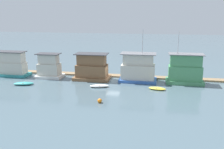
{
  "coord_description": "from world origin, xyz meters",
  "views": [
    {
      "loc": [
        7.84,
        -43.88,
        12.47
      ],
      "look_at": [
        0.0,
        -1.0,
        1.4
      ],
      "focal_mm": 40.0,
      "sensor_mm": 36.0,
      "label": 1
    }
  ],
  "objects_px": {
    "houseboat_white": "(49,67)",
    "dinghy_teal": "(24,83)",
    "houseboat_blue": "(138,69)",
    "houseboat_green": "(185,70)",
    "houseboat_brown": "(92,68)",
    "dinghy_yellow": "(157,88)",
    "houseboat_teal": "(11,65)",
    "dinghy_white": "(99,86)",
    "buoy_orange": "(100,101)"
  },
  "relations": [
    {
      "from": "dinghy_teal",
      "to": "buoy_orange",
      "type": "bearing_deg",
      "value": -22.4
    },
    {
      "from": "houseboat_blue",
      "to": "houseboat_teal",
      "type": "bearing_deg",
      "value": -179.08
    },
    {
      "from": "houseboat_blue",
      "to": "houseboat_green",
      "type": "xyz_separation_m",
      "value": [
        8.28,
        0.11,
        0.08
      ]
    },
    {
      "from": "dinghy_yellow",
      "to": "buoy_orange",
      "type": "xyz_separation_m",
      "value": [
        -7.9,
        -7.62,
        0.11
      ]
    },
    {
      "from": "houseboat_teal",
      "to": "houseboat_brown",
      "type": "distance_m",
      "value": 16.5
    },
    {
      "from": "dinghy_teal",
      "to": "buoy_orange",
      "type": "height_order",
      "value": "buoy_orange"
    },
    {
      "from": "buoy_orange",
      "to": "dinghy_yellow",
      "type": "bearing_deg",
      "value": 43.95
    },
    {
      "from": "houseboat_teal",
      "to": "dinghy_white",
      "type": "height_order",
      "value": "houseboat_teal"
    },
    {
      "from": "houseboat_teal",
      "to": "houseboat_green",
      "type": "height_order",
      "value": "houseboat_green"
    },
    {
      "from": "houseboat_green",
      "to": "dinghy_yellow",
      "type": "height_order",
      "value": "houseboat_green"
    },
    {
      "from": "houseboat_teal",
      "to": "houseboat_green",
      "type": "bearing_deg",
      "value": 0.88
    },
    {
      "from": "buoy_orange",
      "to": "houseboat_white",
      "type": "bearing_deg",
      "value": 137.08
    },
    {
      "from": "houseboat_teal",
      "to": "dinghy_yellow",
      "type": "relative_size",
      "value": 2.35
    },
    {
      "from": "houseboat_white",
      "to": "dinghy_teal",
      "type": "bearing_deg",
      "value": -112.43
    },
    {
      "from": "houseboat_white",
      "to": "houseboat_green",
      "type": "distance_m",
      "value": 25.36
    },
    {
      "from": "dinghy_teal",
      "to": "houseboat_blue",
      "type": "bearing_deg",
      "value": 17.07
    },
    {
      "from": "houseboat_brown",
      "to": "houseboat_blue",
      "type": "distance_m",
      "value": 8.61
    },
    {
      "from": "dinghy_yellow",
      "to": "houseboat_brown",
      "type": "bearing_deg",
      "value": 160.48
    },
    {
      "from": "houseboat_blue",
      "to": "dinghy_teal",
      "type": "relative_size",
      "value": 2.57
    },
    {
      "from": "houseboat_green",
      "to": "buoy_orange",
      "type": "distance_m",
      "value": 17.73
    },
    {
      "from": "houseboat_brown",
      "to": "dinghy_yellow",
      "type": "xyz_separation_m",
      "value": [
        12.16,
        -4.31,
        -1.96
      ]
    },
    {
      "from": "houseboat_white",
      "to": "houseboat_teal",
      "type": "bearing_deg",
      "value": -179.43
    },
    {
      "from": "houseboat_brown",
      "to": "houseboat_green",
      "type": "bearing_deg",
      "value": 1.18
    },
    {
      "from": "houseboat_blue",
      "to": "buoy_orange",
      "type": "bearing_deg",
      "value": -109.65
    },
    {
      "from": "dinghy_white",
      "to": "dinghy_teal",
      "type": "bearing_deg",
      "value": -175.93
    },
    {
      "from": "houseboat_blue",
      "to": "dinghy_yellow",
      "type": "xyz_separation_m",
      "value": [
        3.56,
        -4.55,
        -2.13
      ]
    },
    {
      "from": "houseboat_brown",
      "to": "dinghy_white",
      "type": "bearing_deg",
      "value": -62.0
    },
    {
      "from": "dinghy_white",
      "to": "buoy_orange",
      "type": "bearing_deg",
      "value": -76.48
    },
    {
      "from": "houseboat_brown",
      "to": "dinghy_teal",
      "type": "bearing_deg",
      "value": -152.1
    },
    {
      "from": "houseboat_teal",
      "to": "houseboat_brown",
      "type": "bearing_deg",
      "value": 0.57
    },
    {
      "from": "houseboat_brown",
      "to": "dinghy_teal",
      "type": "xyz_separation_m",
      "value": [
        -10.8,
        -5.72,
        -1.91
      ]
    },
    {
      "from": "houseboat_white",
      "to": "dinghy_white",
      "type": "relative_size",
      "value": 1.53
    },
    {
      "from": "houseboat_white",
      "to": "dinghy_white",
      "type": "distance_m",
      "value": 12.1
    },
    {
      "from": "houseboat_brown",
      "to": "houseboat_blue",
      "type": "xyz_separation_m",
      "value": [
        8.6,
        0.24,
        0.17
      ]
    },
    {
      "from": "houseboat_white",
      "to": "houseboat_blue",
      "type": "relative_size",
      "value": 0.54
    },
    {
      "from": "houseboat_teal",
      "to": "houseboat_white",
      "type": "relative_size",
      "value": 1.37
    },
    {
      "from": "houseboat_blue",
      "to": "dinghy_teal",
      "type": "distance_m",
      "value": 20.4
    },
    {
      "from": "houseboat_blue",
      "to": "houseboat_green",
      "type": "relative_size",
      "value": 1.02
    },
    {
      "from": "houseboat_teal",
      "to": "houseboat_white",
      "type": "height_order",
      "value": "houseboat_teal"
    },
    {
      "from": "houseboat_white",
      "to": "houseboat_green",
      "type": "xyz_separation_m",
      "value": [
        25.36,
        0.43,
        0.4
      ]
    },
    {
      "from": "houseboat_white",
      "to": "dinghy_white",
      "type": "xyz_separation_m",
      "value": [
        11.01,
        -4.68,
        -1.76
      ]
    },
    {
      "from": "houseboat_teal",
      "to": "houseboat_blue",
      "type": "height_order",
      "value": "houseboat_blue"
    },
    {
      "from": "houseboat_blue",
      "to": "dinghy_yellow",
      "type": "height_order",
      "value": "houseboat_blue"
    },
    {
      "from": "houseboat_blue",
      "to": "houseboat_white",
      "type": "bearing_deg",
      "value": -178.91
    },
    {
      "from": "houseboat_teal",
      "to": "dinghy_white",
      "type": "distance_m",
      "value": 19.68
    },
    {
      "from": "dinghy_white",
      "to": "buoy_orange",
      "type": "relative_size",
      "value": 5.31
    },
    {
      "from": "dinghy_teal",
      "to": "buoy_orange",
      "type": "distance_m",
      "value": 16.29
    },
    {
      "from": "dinghy_white",
      "to": "houseboat_brown",
      "type": "bearing_deg",
      "value": 118.0
    },
    {
      "from": "houseboat_green",
      "to": "dinghy_teal",
      "type": "xyz_separation_m",
      "value": [
        -27.68,
        -6.07,
        -2.16
      ]
    },
    {
      "from": "dinghy_white",
      "to": "buoy_orange",
      "type": "height_order",
      "value": "buoy_orange"
    }
  ]
}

